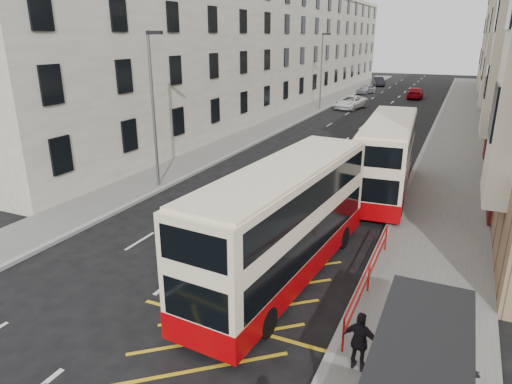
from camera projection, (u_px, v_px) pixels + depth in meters
The scene contains 18 objects.
ground at pixel (89, 348), 12.19m from camera, with size 200.00×200.00×0.00m, color black.
pavement_right at pixel (455, 144), 34.85m from camera, with size 4.00×120.00×0.15m, color #61605C.
pavement_left at pixel (268, 128), 40.92m from camera, with size 3.00×120.00×0.15m, color #61605C.
kerb_right at pixel (427, 141), 35.64m from camera, with size 0.25×120.00×0.15m, color #9B9B95.
kerb_left at pixel (284, 129), 40.34m from camera, with size 0.25×120.00×0.15m, color #9B9B95.
road_markings at pixel (383, 110), 50.92m from camera, with size 10.00×110.00×0.01m, color silver, non-canonical shape.
terrace_left at pixel (274, 48), 54.49m from camera, with size 9.18×79.00×13.25m.
guard_railing at pixel (369, 271), 14.41m from camera, with size 0.06×6.56×1.01m.
street_lamp_near at pixel (153, 103), 23.50m from camera, with size 0.93×0.18×8.00m.
street_lamp_far at pixel (322, 67), 49.32m from camera, with size 0.93×0.18×8.00m.
double_decker_front at pixel (284, 223), 15.13m from camera, with size 3.09×10.14×3.98m.
double_decker_rear at pixel (387, 157), 23.52m from camera, with size 2.93×9.96×3.92m.
pedestrian_mid at pixel (460, 374), 9.87m from camera, with size 0.80×0.62×1.64m, color black.
pedestrian_far at pixel (360, 342), 10.98m from camera, with size 0.92×0.38×1.57m, color black.
white_van at pixel (350, 102), 51.76m from camera, with size 2.40×5.21×1.45m, color white.
car_silver at pixel (366, 89), 64.98m from camera, with size 1.55×3.86×1.32m, color #B5B7BC.
car_dark at pixel (378, 81), 74.99m from camera, with size 1.54×4.41×1.45m, color black.
car_red at pixel (415, 93), 60.18m from camera, with size 1.99×4.90×1.42m, color #AC030F.
Camera 1 is at (8.29, -7.40, 7.92)m, focal length 32.00 mm.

